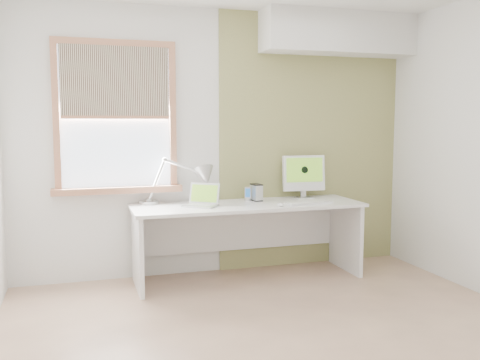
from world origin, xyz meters
name	(u,v)px	position (x,y,z in m)	size (l,w,h in m)	color
room	(286,152)	(0.00, 0.00, 1.30)	(4.04, 3.54, 2.64)	tan
accent_wall	(311,142)	(1.00, 1.74, 1.30)	(2.00, 0.02, 2.60)	#848B53
soffit	(338,33)	(1.20, 1.57, 2.40)	(1.60, 0.40, 0.42)	white
window	(116,118)	(-1.00, 1.71, 1.54)	(1.20, 0.14, 1.42)	#A7694B
desk	(246,223)	(0.18, 1.44, 0.53)	(2.20, 0.70, 0.73)	white
desk_lamp	(195,179)	(-0.29, 1.57, 0.96)	(0.76, 0.38, 0.44)	#B8BABC
laptop	(202,200)	(-0.26, 1.39, 0.78)	(0.38, 0.36, 0.21)	#B8BABC
phone_dock	(248,197)	(0.24, 1.57, 0.77)	(0.09, 0.09, 0.14)	#B8BABC
external_drive	(256,192)	(0.32, 1.54, 0.81)	(0.10, 0.14, 0.17)	#B8BABC
imac	(304,174)	(0.86, 1.61, 0.97)	(0.45, 0.15, 0.44)	#B8BABC
keyboard	(309,203)	(0.74, 1.21, 0.74)	(0.48, 0.20, 0.02)	white
mouse	(281,205)	(0.43, 1.15, 0.75)	(0.06, 0.11, 0.03)	white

